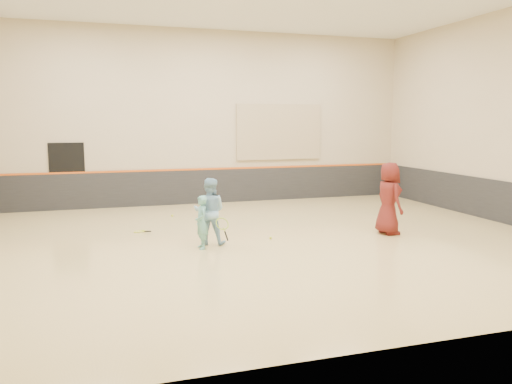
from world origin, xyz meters
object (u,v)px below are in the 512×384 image
object	(u,v)px
girl	(202,222)
spare_racket	(140,230)
instructor	(209,211)
young_man	(389,198)

from	to	relation	value
girl	spare_racket	bearing A→B (deg)	-153.34
girl	spare_racket	world-z (taller)	girl
girl	instructor	bearing A→B (deg)	141.79
young_man	spare_racket	bearing A→B (deg)	70.28
girl	spare_racket	xyz separation A→B (m)	(-1.24, 2.17, -0.55)
instructor	young_man	distance (m)	4.63
girl	young_man	size ratio (longest dim) A/B	0.66
instructor	young_man	size ratio (longest dim) A/B	0.85
instructor	young_man	world-z (taller)	young_man
girl	instructor	xyz separation A→B (m)	(0.26, 0.38, 0.18)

